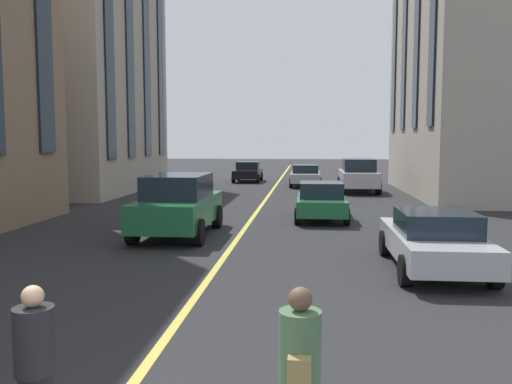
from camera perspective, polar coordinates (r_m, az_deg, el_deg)
lane_centre_line at (r=23.69m, az=0.48°, el=-1.56°), size 80.00×0.16×0.01m
car_green_far at (r=16.63m, az=-8.23°, el=-1.29°), size 4.70×2.14×1.88m
car_silver_parked_b at (r=34.28m, az=5.26°, el=1.79°), size 4.40×1.95×1.37m
car_green_parked_a at (r=19.88m, az=6.93°, el=-0.94°), size 3.90×1.89×1.40m
car_black_mid at (r=37.97m, az=-0.86°, el=2.17°), size 3.90×1.89×1.40m
car_silver_near at (r=12.73m, az=18.33°, el=-4.81°), size 4.40×1.95×1.37m
car_silver_trailing at (r=30.89m, az=10.79°, el=1.80°), size 4.70×2.14×1.88m
pedestrian_companion at (r=5.06m, az=4.65°, el=-19.05°), size 0.50×0.38×1.65m
pedestrian_far at (r=5.69m, az=-22.31°, el=-16.97°), size 0.38×0.38×1.59m
building_left_near at (r=33.31m, az=-19.77°, el=12.33°), size 12.04×8.91×14.10m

